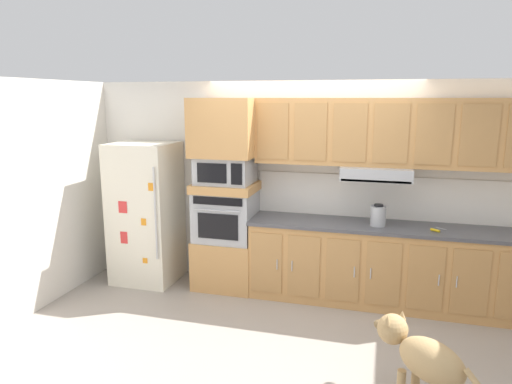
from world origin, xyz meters
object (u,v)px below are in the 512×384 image
built_in_oven (226,215)px  electric_kettle (378,216)px  microwave (225,170)px  dog (422,356)px  refrigerator (146,213)px  screwdriver (436,230)px

built_in_oven → electric_kettle: (1.78, -0.05, 0.13)m
microwave → dog: microwave is taller
microwave → electric_kettle: bearing=-1.5°
refrigerator → built_in_oven: (1.04, 0.07, 0.02)m
refrigerator → dog: (3.20, -1.74, -0.46)m
dog → built_in_oven: bearing=3.2°
refrigerator → microwave: refrigerator is taller
microwave → electric_kettle: microwave is taller
microwave → screwdriver: 2.44m
built_in_oven → microwave: size_ratio=1.09×
refrigerator → microwave: size_ratio=2.73×
screwdriver → dog: (-0.22, -1.69, -0.51)m
built_in_oven → screwdriver: built_in_oven is taller
screwdriver → dog: bearing=-97.3°
refrigerator → electric_kettle: bearing=0.4°
built_in_oven → electric_kettle: 1.79m
built_in_oven → dog: bearing=-40.0°
refrigerator → screwdriver: (3.42, -0.05, 0.05)m
electric_kettle → dog: bearing=-77.9°
refrigerator → dog: refrigerator is taller
dog → microwave: bearing=3.2°
refrigerator → electric_kettle: size_ratio=7.33×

